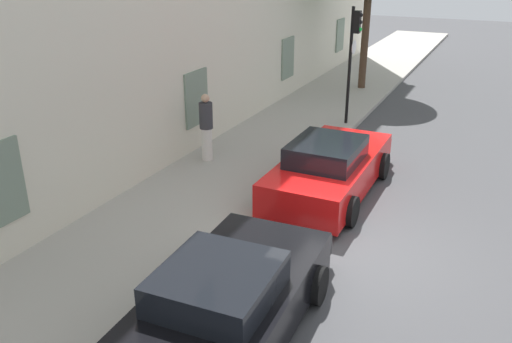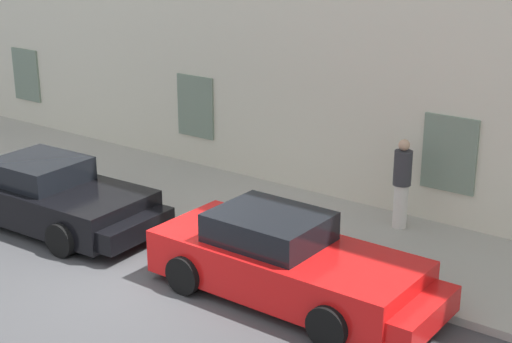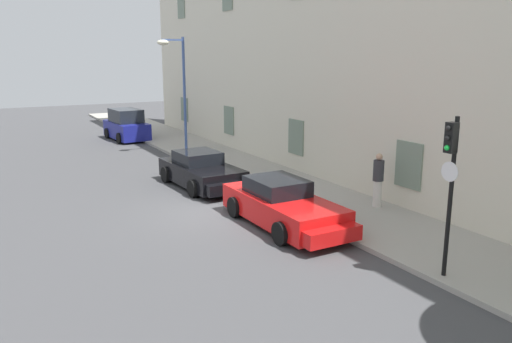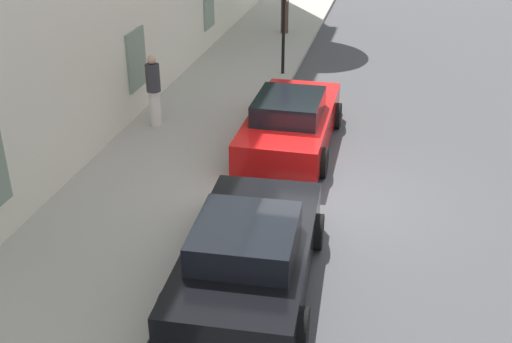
# 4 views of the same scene
# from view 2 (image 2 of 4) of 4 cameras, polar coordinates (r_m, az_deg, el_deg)

# --- Properties ---
(ground_plane) EXTENTS (80.00, 80.00, 0.00)m
(ground_plane) POSITION_cam_2_polar(r_m,az_deg,el_deg) (13.40, -9.05, -8.26)
(ground_plane) COLOR #444447
(sidewalk) EXTENTS (60.00, 3.42, 0.14)m
(sidewalk) POSITION_cam_2_polar(r_m,az_deg,el_deg) (15.90, 0.48, -3.33)
(sidewalk) COLOR #A8A399
(sidewalk) RESTS_ON ground
(sportscar_red_lead) EXTENTS (4.64, 2.28, 1.34)m
(sportscar_red_lead) POSITION_cam_2_polar(r_m,az_deg,el_deg) (15.88, -14.53, -1.99)
(sportscar_red_lead) COLOR black
(sportscar_red_lead) RESTS_ON ground
(sportscar_yellow_flank) EXTENTS (4.92, 2.10, 1.39)m
(sportscar_yellow_flank) POSITION_cam_2_polar(r_m,az_deg,el_deg) (12.51, 2.86, -6.96)
(sportscar_yellow_flank) COLOR red
(sportscar_yellow_flank) RESTS_ON ground
(pedestrian_admiring) EXTENTS (0.39, 0.39, 1.80)m
(pedestrian_admiring) POSITION_cam_2_polar(r_m,az_deg,el_deg) (15.11, 10.78, -0.83)
(pedestrian_admiring) COLOR silver
(pedestrian_admiring) RESTS_ON sidewalk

